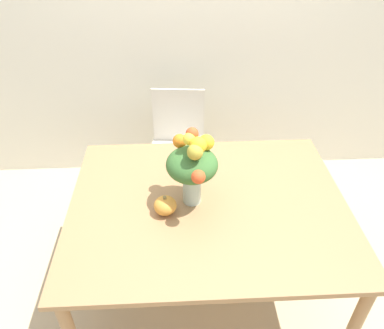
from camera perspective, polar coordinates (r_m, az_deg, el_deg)
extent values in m
plane|color=tan|center=(2.58, 2.05, -18.04)|extent=(12.00, 12.00, 0.00)
cube|color=silver|center=(2.97, 0.35, 21.92)|extent=(8.00, 0.06, 2.70)
cube|color=#9E754C|center=(2.03, 2.49, -6.10)|extent=(1.49, 1.18, 0.03)
cylinder|color=#9E754C|center=(2.16, 23.38, -21.94)|extent=(0.06, 0.06, 0.71)
cylinder|color=#9E754C|center=(2.72, -13.26, -4.61)|extent=(0.06, 0.06, 0.71)
cylinder|color=#9E754C|center=(2.80, 15.41, -3.62)|extent=(0.06, 0.06, 0.71)
cylinder|color=#B2CCBC|center=(1.97, 0.00, -3.45)|extent=(0.10, 0.10, 0.19)
cylinder|color=silver|center=(2.00, 0.00, -4.52)|extent=(0.09, 0.09, 0.09)
cylinder|color=#38662D|center=(1.95, 0.57, -2.62)|extent=(0.01, 0.00, 0.24)
cylinder|color=#38662D|center=(1.96, 0.15, -2.30)|extent=(0.01, 0.01, 0.24)
cylinder|color=#38662D|center=(1.95, -0.48, -2.45)|extent=(0.01, 0.01, 0.24)
cylinder|color=#38662D|center=(1.94, -0.45, -2.87)|extent=(0.01, 0.01, 0.24)
cylinder|color=#38662D|center=(1.93, 0.21, -2.98)|extent=(0.01, 0.01, 0.24)
ellipsoid|color=#38662D|center=(1.88, 0.00, 0.00)|extent=(0.26, 0.26, 0.16)
sphere|color=yellow|center=(1.81, -0.42, 3.90)|extent=(0.06, 0.06, 0.06)
sphere|color=yellow|center=(1.87, 2.20, 3.39)|extent=(0.08, 0.08, 0.08)
sphere|color=#AD9E33|center=(1.76, 0.46, 1.91)|extent=(0.08, 0.08, 0.08)
sphere|color=#D64C23|center=(1.82, 0.02, 4.72)|extent=(0.06, 0.06, 0.06)
sphere|color=#D64C23|center=(1.73, 0.97, -1.90)|extent=(0.07, 0.07, 0.07)
sphere|color=orange|center=(1.92, -1.88, 3.60)|extent=(0.07, 0.07, 0.07)
sphere|color=yellow|center=(1.78, 0.95, 2.95)|extent=(0.08, 0.08, 0.08)
ellipsoid|color=gold|center=(1.94, -4.11, -6.25)|extent=(0.12, 0.12, 0.09)
cylinder|color=brown|center=(1.90, -4.18, -5.13)|extent=(0.02, 0.02, 0.02)
cube|color=silver|center=(2.87, -2.27, 1.45)|extent=(0.46, 0.46, 0.02)
cylinder|color=silver|center=(2.90, -5.77, -4.15)|extent=(0.04, 0.04, 0.44)
cylinder|color=silver|center=(2.87, 0.98, -4.35)|extent=(0.04, 0.04, 0.44)
cylinder|color=silver|center=(3.16, -5.02, -0.13)|extent=(0.04, 0.04, 0.44)
cylinder|color=silver|center=(3.14, 1.15, -0.28)|extent=(0.04, 0.04, 0.44)
cube|color=silver|center=(2.92, -2.09, 7.46)|extent=(0.40, 0.05, 0.44)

